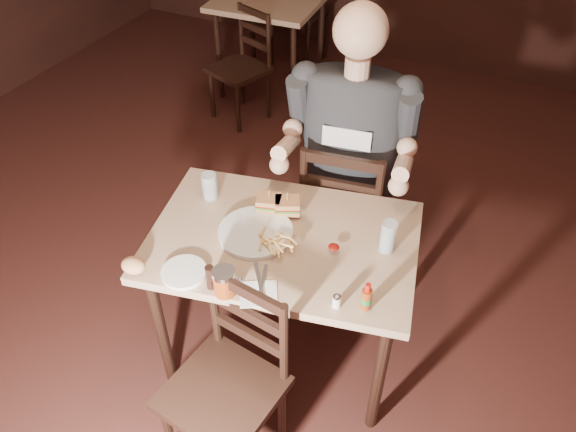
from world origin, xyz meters
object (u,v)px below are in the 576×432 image
at_px(bg_table, 271,8).
at_px(bg_chair_far, 299,8).
at_px(chair_far, 345,209).
at_px(bg_chair_near, 239,69).
at_px(hot_sauce, 367,296).
at_px(dinner_plate, 256,233).
at_px(chair_near, 222,392).
at_px(diner, 351,124).
at_px(syrup_dispenser, 224,282).
at_px(main_table, 283,253).
at_px(glass_right, 388,237).
at_px(side_plate, 184,273).
at_px(glass_left, 210,186).

height_order(bg_table, bg_chair_far, bg_chair_far).
distance_m(chair_far, bg_chair_near, 1.81).
relative_size(chair_far, hot_sauce, 7.54).
bearing_deg(dinner_plate, bg_chair_far, 111.09).
bearing_deg(chair_near, diner, 95.02).
height_order(dinner_plate, syrup_dispenser, syrup_dispenser).
bearing_deg(syrup_dispenser, chair_far, 71.01).
height_order(main_table, bg_chair_far, bg_chair_far).
bearing_deg(dinner_plate, syrup_dispenser, -82.32).
distance_m(chair_far, syrup_dispenser, 1.04).
bearing_deg(bg_chair_far, chair_far, 124.40).
bearing_deg(bg_chair_far, glass_right, 125.35).
height_order(bg_chair_near, side_plate, bg_chair_near).
xyz_separation_m(main_table, syrup_dispenser, (-0.07, -0.36, 0.15)).
xyz_separation_m(bg_chair_near, glass_right, (1.67, -1.74, 0.43)).
height_order(bg_table, diner, diner).
distance_m(bg_table, glass_left, 2.46).
bearing_deg(syrup_dispenser, diner, 70.07).
bearing_deg(diner, hot_sauce, -73.23).
bearing_deg(diner, chair_near, -101.60).
relative_size(bg_table, chair_near, 0.96).
bearing_deg(side_plate, hot_sauce, 11.70).
height_order(chair_near, glass_left, glass_left).
bearing_deg(glass_left, side_plate, -71.40).
distance_m(bg_chair_far, dinner_plate, 3.21).
xyz_separation_m(chair_near, hot_sauce, (0.42, 0.36, 0.39)).
bearing_deg(chair_near, bg_table, 121.34).
distance_m(bg_chair_near, syrup_dispenser, 2.54).
bearing_deg(diner, dinner_plate, -115.55).
xyz_separation_m(glass_left, side_plate, (0.15, -0.45, -0.06)).
distance_m(bg_chair_far, diner, 2.79).
relative_size(main_table, bg_chair_near, 1.48).
distance_m(bg_chair_near, dinner_plate, 2.24).
distance_m(bg_table, syrup_dispenser, 3.01).
bearing_deg(chair_far, syrup_dispenser, 73.92).
bearing_deg(bg_chair_near, glass_right, -25.97).
distance_m(glass_left, glass_right, 0.81).
relative_size(bg_chair_near, dinner_plate, 2.71).
bearing_deg(chair_far, chair_near, 78.93).
height_order(chair_near, glass_right, glass_right).
xyz_separation_m(bg_table, glass_left, (0.85, -2.30, 0.15)).
height_order(chair_near, side_plate, chair_near).
height_order(dinner_plate, glass_left, glass_left).
relative_size(main_table, hot_sauce, 9.77).
height_order(main_table, syrup_dispenser, syrup_dispenser).
bearing_deg(glass_left, chair_far, 47.54).
relative_size(bg_table, bg_chair_near, 1.03).
bearing_deg(side_plate, main_table, 53.40).
relative_size(bg_table, glass_left, 6.80).
bearing_deg(chair_far, hot_sauce, 105.76).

